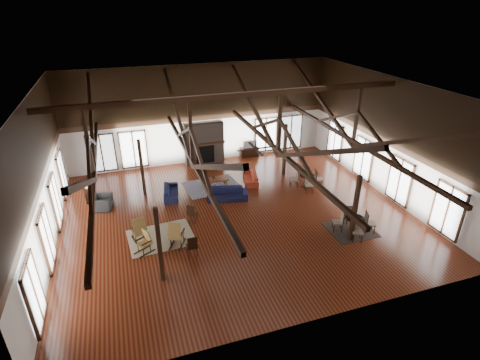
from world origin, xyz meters
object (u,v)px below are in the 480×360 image
object	(u,v)px
sofa_navy_front	(227,194)
cafe_table_far	(306,178)
cafe_table_near	(354,222)
coffee_table	(215,180)
sofa_navy_left	(171,192)
armchair	(102,202)
tv_console	(249,152)
sofa_orange	(251,177)

from	to	relation	value
sofa_navy_front	cafe_table_far	distance (m)	4.54
cafe_table_near	cafe_table_far	bearing A→B (deg)	89.30
coffee_table	cafe_table_far	world-z (taller)	cafe_table_far
sofa_navy_left	cafe_table_far	size ratio (longest dim) A/B	0.97
armchair	tv_console	size ratio (longest dim) A/B	0.83
coffee_table	cafe_table_far	bearing A→B (deg)	-20.81
tv_console	sofa_orange	bearing A→B (deg)	-108.23
sofa_navy_front	cafe_table_far	size ratio (longest dim) A/B	1.12
sofa_navy_left	cafe_table_near	world-z (taller)	cafe_table_near
sofa_orange	cafe_table_near	size ratio (longest dim) A/B	0.94
sofa_navy_front	tv_console	size ratio (longest dim) A/B	1.74
armchair	sofa_navy_front	bearing A→B (deg)	-86.04
cafe_table_near	tv_console	bearing A→B (deg)	98.67
sofa_orange	armchair	bearing A→B (deg)	-73.69
sofa_orange	cafe_table_near	xyz separation A→B (m)	(2.66, -6.12, 0.23)
sofa_orange	tv_console	size ratio (longest dim) A/B	1.49
sofa_navy_left	tv_console	xyz separation A→B (m)	(5.70, 3.92, 0.03)
cafe_table_far	tv_console	xyz separation A→B (m)	(-1.54, 5.07, -0.18)
coffee_table	tv_console	distance (m)	4.88
sofa_navy_front	sofa_navy_left	size ratio (longest dim) A/B	1.14
sofa_navy_front	cafe_table_near	bearing A→B (deg)	-31.92
sofa_navy_left	coffee_table	xyz separation A→B (m)	(2.47, 0.27, 0.19)
sofa_orange	armchair	size ratio (longest dim) A/B	1.80
sofa_orange	cafe_table_far	bearing A→B (deg)	73.91
coffee_table	cafe_table_far	distance (m)	4.98
cafe_table_near	sofa_orange	bearing A→B (deg)	113.46
tv_console	sofa_navy_front	bearing A→B (deg)	-120.30
sofa_navy_front	coffee_table	xyz separation A→B (m)	(-0.23, 1.48, 0.15)
armchair	cafe_table_near	world-z (taller)	cafe_table_near
coffee_table	armchair	world-z (taller)	armchair
coffee_table	tv_console	world-z (taller)	tv_console
sofa_orange	cafe_table_near	world-z (taller)	cafe_table_near
sofa_navy_left	tv_console	world-z (taller)	tv_console
sofa_navy_front	sofa_navy_left	distance (m)	2.97
armchair	sofa_orange	bearing A→B (deg)	-72.66
sofa_orange	coffee_table	distance (m)	2.06
sofa_navy_left	cafe_table_far	distance (m)	7.33
sofa_orange	cafe_table_far	size ratio (longest dim) A/B	0.96
sofa_navy_left	armchair	size ratio (longest dim) A/B	1.84
cafe_table_near	tv_console	size ratio (longest dim) A/B	1.58
sofa_orange	armchair	distance (m)	7.94
sofa_navy_left	coffee_table	bearing A→B (deg)	-74.51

